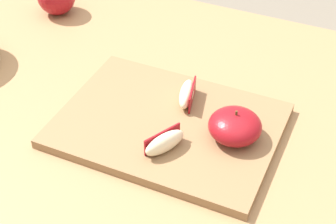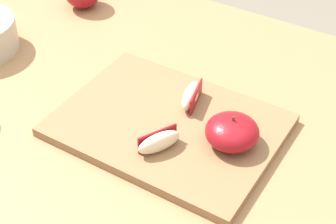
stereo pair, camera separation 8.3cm
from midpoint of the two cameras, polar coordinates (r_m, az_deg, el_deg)
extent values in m
cube|color=#9E754C|center=(0.88, 4.60, -1.94)|extent=(1.24, 0.77, 0.03)
cube|color=#9E754C|center=(1.58, -8.60, 1.61)|extent=(0.06, 0.06, 0.74)
cube|color=olive|center=(0.85, 2.80, -1.56)|extent=(0.35, 0.25, 0.02)
ellipsoid|color=maroon|center=(0.80, 9.86, -2.24)|extent=(0.08, 0.08, 0.05)
cylinder|color=#4C3319|center=(0.79, 10.06, -0.92)|extent=(0.00, 0.00, 0.01)
ellipsoid|color=beige|center=(0.87, 5.17, 1.64)|extent=(0.04, 0.07, 0.03)
cube|color=maroon|center=(0.87, 5.97, 1.48)|extent=(0.02, 0.06, 0.03)
ellipsoid|color=beige|center=(0.78, 2.05, -3.40)|extent=(0.05, 0.07, 0.03)
cube|color=maroon|center=(0.79, 1.57, -2.86)|extent=(0.03, 0.06, 0.03)
camera|label=1|loc=(0.04, -87.14, 2.41)|focal=56.67mm
camera|label=2|loc=(0.04, 92.86, -2.41)|focal=56.67mm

